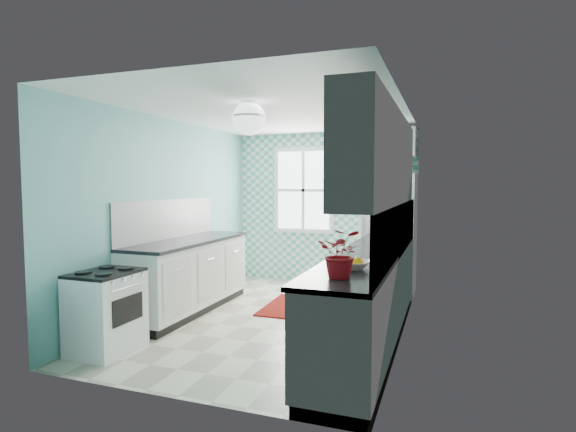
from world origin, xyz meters
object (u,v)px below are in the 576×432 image
(ceiling_light, at_px, (249,118))
(microwave, at_px, (390,166))
(potted_plant, at_px, (341,254))
(fruit_bowl, at_px, (352,265))
(stove, at_px, (106,310))
(sink, at_px, (384,242))
(fridge, at_px, (388,234))

(ceiling_light, distance_m, microwave, 2.86)
(potted_plant, bearing_deg, ceiling_light, 140.75)
(fruit_bowl, bearing_deg, potted_plant, -90.00)
(fruit_bowl, distance_m, microwave, 3.34)
(stove, xyz_separation_m, potted_plant, (2.40, -0.21, 0.72))
(fruit_bowl, bearing_deg, sink, 89.88)
(fridge, bearing_deg, stove, -125.80)
(fridge, xyz_separation_m, fruit_bowl, (0.09, -3.20, 0.08))
(stove, height_order, sink, sink)
(stove, height_order, fruit_bowl, fruit_bowl)
(stove, bearing_deg, ceiling_light, 32.45)
(ceiling_light, bearing_deg, potted_plant, -39.25)
(fridge, xyz_separation_m, microwave, (0.00, 0.00, 1.03))
(microwave, bearing_deg, sink, 97.76)
(fridge, bearing_deg, fruit_bowl, -89.84)
(stove, bearing_deg, fruit_bowl, 3.74)
(fridge, xyz_separation_m, potted_plant, (0.09, -3.58, 0.23))
(fridge, relative_size, fruit_bowl, 5.90)
(ceiling_light, bearing_deg, microwave, 66.92)
(stove, xyz_separation_m, fruit_bowl, (2.40, 0.17, 0.57))
(fridge, height_order, fruit_bowl, fridge)
(potted_plant, xyz_separation_m, microwave, (-0.09, 3.58, 0.80))
(fridge, relative_size, sink, 3.38)
(stove, relative_size, microwave, 1.68)
(sink, xyz_separation_m, fruit_bowl, (-0.00, -1.95, 0.05))
(fruit_bowl, bearing_deg, ceiling_light, 153.43)
(potted_plant, height_order, microwave, microwave)
(sink, bearing_deg, ceiling_light, -130.95)
(potted_plant, bearing_deg, microwave, 91.44)
(microwave, bearing_deg, fridge, 57.05)
(fridge, relative_size, microwave, 3.88)
(ceiling_light, height_order, stove, ceiling_light)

